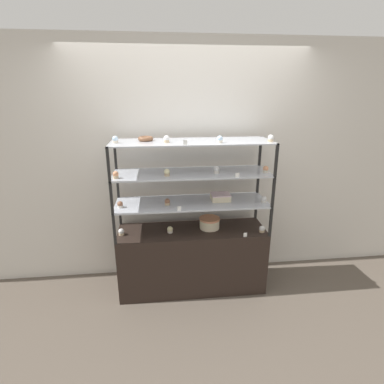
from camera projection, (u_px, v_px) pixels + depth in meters
ground_plane at (192, 285)px, 3.35m from camera, size 20.00×20.00×0.00m
back_wall at (188, 164)px, 3.30m from camera, size 8.00×0.05×2.60m
display_base at (192, 258)px, 3.24m from camera, size 1.54×0.48×0.69m
display_riser_lower at (192, 204)px, 3.04m from camera, size 1.54×0.48×0.31m
display_riser_middle at (192, 174)px, 2.94m from camera, size 1.54×0.48×0.31m
display_riser_upper at (192, 143)px, 2.85m from camera, size 1.54×0.48×0.31m
layer_cake_centerpiece at (210, 223)px, 3.16m from camera, size 0.22×0.22×0.12m
sheet_cake_frosted at (220, 197)px, 3.08m from camera, size 0.19×0.17×0.07m
cupcake_0 at (121, 232)px, 3.01m from camera, size 0.06×0.06×0.07m
cupcake_1 at (170, 230)px, 3.06m from camera, size 0.06×0.06×0.07m
cupcake_2 at (262, 229)px, 3.08m from camera, size 0.06×0.06×0.07m
price_tag_0 at (245, 235)px, 2.98m from camera, size 0.04×0.00×0.04m
cupcake_3 at (120, 205)px, 2.89m from camera, size 0.05×0.05×0.06m
cupcake_4 at (167, 202)px, 2.96m from camera, size 0.05×0.05×0.06m
cupcake_5 at (264, 199)px, 3.02m from camera, size 0.05×0.05×0.06m
price_tag_1 at (179, 209)px, 2.81m from camera, size 0.04×0.00×0.04m
cupcake_6 at (116, 175)px, 2.73m from camera, size 0.05×0.05×0.07m
cupcake_7 at (167, 173)px, 2.81m from camera, size 0.05×0.05×0.07m
cupcake_8 at (217, 170)px, 2.91m from camera, size 0.05×0.05×0.07m
cupcake_9 at (266, 169)px, 2.93m from camera, size 0.05×0.05×0.07m
price_tag_2 at (237, 175)px, 2.77m from camera, size 0.04×0.00×0.04m
cupcake_10 at (115, 140)px, 2.72m from camera, size 0.05×0.05×0.07m
cupcake_11 at (167, 139)px, 2.74m from camera, size 0.05×0.05×0.07m
cupcake_12 at (220, 139)px, 2.73m from camera, size 0.05×0.05×0.07m
cupcake_13 at (271, 138)px, 2.79m from camera, size 0.05×0.05×0.07m
price_tag_3 at (185, 143)px, 2.62m from camera, size 0.04×0.00×0.04m
donut_glazed at (146, 139)px, 2.85m from camera, size 0.15×0.15×0.04m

